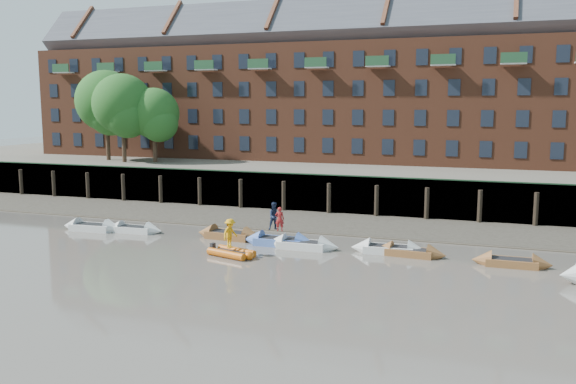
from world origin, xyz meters
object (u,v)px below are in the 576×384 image
at_px(rowboat_0, 93,227).
at_px(person_rower_a, 280,219).
at_px(rowboat_1, 135,229).
at_px(rowboat_3, 279,241).
at_px(rowboat_5, 389,249).
at_px(rib_tender, 233,253).
at_px(rowboat_4, 302,245).
at_px(rowboat_6, 410,252).
at_px(rowboat_2, 229,235).
at_px(rowboat_7, 512,262).
at_px(person_rower_b, 275,216).
at_px(person_rib_crew, 230,233).

bearing_deg(rowboat_0, person_rower_a, -3.09).
relative_size(rowboat_1, rowboat_3, 0.88).
xyz_separation_m(rowboat_0, rowboat_5, (21.51, 0.39, -0.01)).
bearing_deg(rowboat_1, rib_tender, -24.90).
relative_size(rowboat_4, rib_tender, 1.53).
xyz_separation_m(rowboat_4, rowboat_6, (6.73, 0.38, -0.02)).
bearing_deg(rowboat_2, rowboat_1, -173.09).
distance_m(rowboat_3, rib_tender, 4.02).
height_order(rowboat_1, rib_tender, rowboat_1).
xyz_separation_m(rowboat_5, rowboat_7, (7.12, -0.74, -0.02)).
xyz_separation_m(rib_tender, person_rower_a, (1.70, 3.58, 1.53)).
bearing_deg(rib_tender, rowboat_4, 62.09).
height_order(rowboat_7, person_rower_b, person_rower_b).
bearing_deg(person_rower_a, rowboat_6, 168.60).
height_order(rowboat_4, rib_tender, rowboat_4).
bearing_deg(person_rower_b, rowboat_2, 136.52).
bearing_deg(rowboat_6, person_rib_crew, -156.27).
xyz_separation_m(rowboat_0, rowboat_7, (28.63, -0.35, -0.02)).
bearing_deg(rowboat_5, rowboat_7, -9.18).
height_order(rowboat_1, person_rower_b, person_rower_b).
xyz_separation_m(rowboat_5, person_rower_a, (-7.03, -0.36, 1.52)).
bearing_deg(person_rib_crew, rowboat_5, -50.87).
xyz_separation_m(rowboat_1, rowboat_7, (25.40, -0.85, 0.00)).
bearing_deg(rowboat_0, rowboat_1, 5.51).
bearing_deg(person_rower_b, person_rower_a, -65.02).
bearing_deg(person_rib_crew, person_rower_b, -5.82).
relative_size(rowboat_2, rib_tender, 1.61).
height_order(rowboat_4, rowboat_6, rowboat_4).
height_order(rowboat_6, person_rower_a, person_rower_a).
relative_size(rowboat_3, rowboat_7, 1.13).
distance_m(rowboat_2, rowboat_6, 12.31).
bearing_deg(person_rower_b, rowboat_4, -48.61).
bearing_deg(rowboat_6, rib_tender, -155.34).
height_order(rib_tender, person_rib_crew, person_rib_crew).
relative_size(rowboat_1, person_rower_a, 2.74).
xyz_separation_m(rib_tender, person_rib_crew, (-0.22, 0.11, 1.16)).
bearing_deg(person_rower_b, rowboat_0, 146.53).
xyz_separation_m(person_rower_a, person_rower_b, (-0.43, 0.25, 0.12)).
height_order(rowboat_2, rowboat_5, rowboat_2).
distance_m(rowboat_5, person_rower_b, 7.64).
relative_size(rowboat_0, rowboat_3, 0.98).
distance_m(rowboat_2, rowboat_4, 5.67).
relative_size(rowboat_6, person_rib_crew, 2.49).
distance_m(rowboat_0, rowboat_2, 10.56).
xyz_separation_m(rowboat_2, person_rib_crew, (2.03, -4.27, 1.14)).
bearing_deg(rib_tender, rowboat_3, 83.07).
height_order(rowboat_2, rowboat_6, rowboat_2).
relative_size(rowboat_0, rowboat_6, 1.09).
relative_size(rowboat_0, person_rib_crew, 2.73).
relative_size(rowboat_0, person_rower_a, 3.07).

